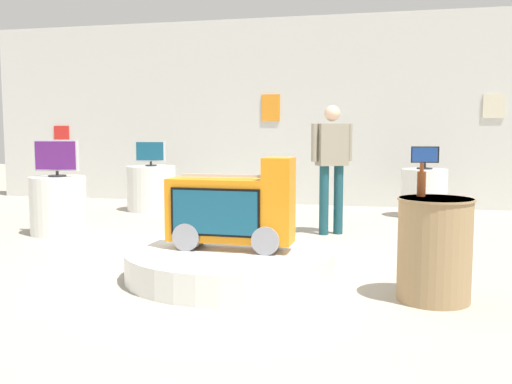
% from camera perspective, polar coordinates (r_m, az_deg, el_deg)
% --- Properties ---
extents(ground_plane, '(30.00, 30.00, 0.00)m').
position_cam_1_polar(ground_plane, '(5.44, -2.33, -8.03)').
color(ground_plane, '#A8A091').
extents(back_wall_display, '(12.53, 0.13, 3.31)m').
position_cam_1_polar(back_wall_display, '(10.38, 5.67, 7.87)').
color(back_wall_display, silver).
rests_on(back_wall_display, ground).
extents(main_display_pedestal, '(1.88, 1.88, 0.26)m').
position_cam_1_polar(main_display_pedestal, '(5.28, -2.54, -7.03)').
color(main_display_pedestal, silver).
rests_on(main_display_pedestal, ground).
extents(novelty_firetruck_tv, '(1.14, 0.37, 0.83)m').
position_cam_1_polar(novelty_firetruck_tv, '(5.18, -2.35, -2.01)').
color(novelty_firetruck_tv, gray).
rests_on(novelty_firetruck_tv, main_display_pedestal).
extents(display_pedestal_left_rear, '(0.80, 0.80, 0.74)m').
position_cam_1_polar(display_pedestal_left_rear, '(9.78, -10.25, 0.37)').
color(display_pedestal_left_rear, silver).
rests_on(display_pedestal_left_rear, ground).
extents(tv_on_left_rear, '(0.48, 0.18, 0.41)m').
position_cam_1_polar(tv_on_left_rear, '(9.74, -10.34, 3.85)').
color(tv_on_left_rear, black).
rests_on(tv_on_left_rear, display_pedestal_left_rear).
extents(display_pedestal_center_rear, '(0.69, 0.69, 0.74)m').
position_cam_1_polar(display_pedestal_center_rear, '(9.26, 16.19, -0.10)').
color(display_pedestal_center_rear, silver).
rests_on(display_pedestal_center_rear, ground).
extents(tv_on_center_rear, '(0.42, 0.24, 0.34)m').
position_cam_1_polar(tv_on_center_rear, '(9.21, 16.28, 3.29)').
color(tv_on_center_rear, black).
rests_on(tv_on_center_rear, display_pedestal_center_rear).
extents(display_pedestal_right_rear, '(0.70, 0.70, 0.74)m').
position_cam_1_polar(display_pedestal_right_rear, '(7.84, -18.87, -1.26)').
color(display_pedestal_right_rear, silver).
rests_on(display_pedestal_right_rear, ground).
extents(tv_on_right_rear, '(0.57, 0.22, 0.47)m').
position_cam_1_polar(tv_on_right_rear, '(7.78, -19.05, 3.25)').
color(tv_on_right_rear, black).
rests_on(tv_on_right_rear, display_pedestal_right_rear).
extents(side_table_round, '(0.58, 0.58, 0.81)m').
position_cam_1_polar(side_table_round, '(4.72, 17.15, -5.35)').
color(side_table_round, '#9E7F56').
rests_on(side_table_round, ground).
extents(bottle_on_side_table, '(0.07, 0.07, 0.26)m').
position_cam_1_polar(bottle_on_side_table, '(4.74, 15.96, 0.87)').
color(bottle_on_side_table, brown).
rests_on(bottle_on_side_table, side_table_round).
extents(shopper_browsing_near_truck, '(0.49, 0.37, 1.64)m').
position_cam_1_polar(shopper_browsing_near_truck, '(7.41, 7.46, 3.22)').
color(shopper_browsing_near_truck, '#194751').
rests_on(shopper_browsing_near_truck, ground).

